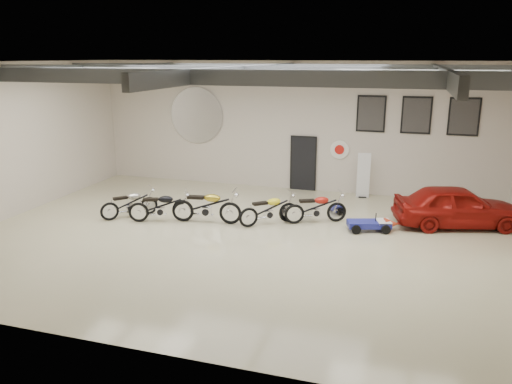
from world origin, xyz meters
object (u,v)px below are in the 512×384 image
(motorcycle_silver, at_px, (129,203))
(vintage_car, at_px, (457,206))
(motorcycle_red, at_px, (316,207))
(go_kart, at_px, (374,222))
(banner_stand, at_px, (363,175))
(motorcycle_black, at_px, (160,206))
(motorcycle_yellow, at_px, (269,209))
(motorcycle_gold, at_px, (206,205))

(motorcycle_silver, xyz_separation_m, vintage_car, (10.24, 2.20, 0.17))
(motorcycle_red, relative_size, go_kart, 1.25)
(motorcycle_red, bearing_deg, banner_stand, 45.65)
(motorcycle_black, xyz_separation_m, motorcycle_red, (4.79, 1.34, -0.00))
(motorcycle_yellow, bearing_deg, go_kart, -33.65)
(motorcycle_black, relative_size, go_kart, 1.26)
(motorcycle_black, height_order, go_kart, motorcycle_black)
(motorcycle_gold, bearing_deg, vintage_car, 7.15)
(motorcycle_black, relative_size, motorcycle_red, 1.01)
(motorcycle_silver, distance_m, motorcycle_red, 6.10)
(motorcycle_gold, xyz_separation_m, go_kart, (5.16, 0.78, -0.29))
(banner_stand, height_order, motorcycle_black, banner_stand)
(go_kart, bearing_deg, motorcycle_yellow, 169.18)
(motorcycle_black, bearing_deg, motorcycle_yellow, -7.78)
(motorcycle_gold, xyz_separation_m, motorcycle_red, (3.33, 1.02, -0.06))
(motorcycle_red, height_order, vintage_car, vintage_car)
(motorcycle_gold, relative_size, motorcycle_red, 1.12)
(motorcycle_silver, relative_size, motorcycle_yellow, 0.96)
(motorcycle_gold, height_order, vintage_car, vintage_car)
(motorcycle_gold, distance_m, go_kart, 5.23)
(motorcycle_black, bearing_deg, banner_stand, 18.85)
(go_kart, bearing_deg, motorcycle_silver, 170.12)
(motorcycle_black, bearing_deg, go_kart, -10.61)
(motorcycle_silver, xyz_separation_m, motorcycle_black, (1.18, -0.09, 0.03))
(motorcycle_yellow, bearing_deg, motorcycle_red, -16.69)
(motorcycle_black, distance_m, motorcycle_yellow, 3.48)
(banner_stand, height_order, vintage_car, banner_stand)
(banner_stand, relative_size, motorcycle_black, 0.88)
(motorcycle_silver, distance_m, go_kart, 7.86)
(banner_stand, height_order, motorcycle_gold, banner_stand)
(motorcycle_red, xyz_separation_m, go_kart, (1.83, -0.24, -0.23))
(motorcycle_red, bearing_deg, vintage_car, -13.39)
(vintage_car, bearing_deg, motorcycle_silver, 86.64)
(motorcycle_yellow, distance_m, go_kart, 3.25)
(motorcycle_yellow, relative_size, go_kart, 1.23)
(motorcycle_gold, relative_size, motorcycle_yellow, 1.14)
(motorcycle_silver, bearing_deg, motorcycle_yellow, -38.83)
(banner_stand, relative_size, motorcycle_gold, 0.79)
(motorcycle_silver, bearing_deg, motorcycle_black, -51.44)
(motorcycle_silver, height_order, motorcycle_black, motorcycle_black)
(motorcycle_black, xyz_separation_m, motorcycle_yellow, (3.40, 0.74, -0.01))
(motorcycle_black, xyz_separation_m, motorcycle_gold, (1.45, 0.32, 0.06))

